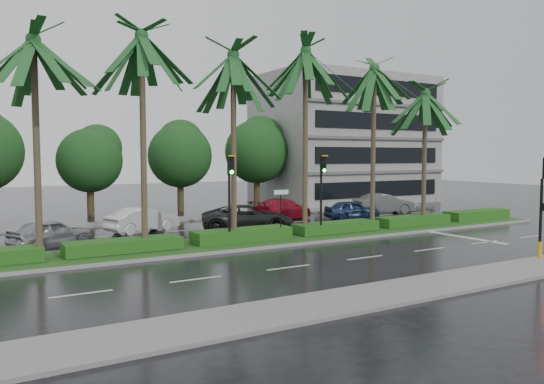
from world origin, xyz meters
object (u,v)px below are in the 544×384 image
car_darkgrey (248,218)px  car_blue (352,210)px  car_grey (384,203)px  car_white (142,220)px  signal_near (543,203)px  car_silver (51,233)px  signal_median_left (230,186)px  street_sign (281,201)px  car_red (282,209)px

car_darkgrey → car_blue: (9.00, 1.23, -0.10)m
car_grey → car_white: bearing=106.4°
signal_near → car_white: (-12.11, 17.09, -1.78)m
car_silver → car_blue: bearing=-111.4°
car_silver → car_darkgrey: car_darkgrey is taller
signal_median_left → car_silver: signal_median_left is taller
signal_near → car_silver: (-17.50, 14.45, -1.81)m
signal_near → car_grey: (7.00, 17.36, -1.73)m
street_sign → car_red: 9.51m
car_darkgrey → car_red: bearing=-30.7°
signal_median_left → signal_near: bearing=-44.1°
car_grey → car_blue: bearing=125.7°
signal_median_left → car_grey: bearing=24.3°
signal_near → car_grey: bearing=68.0°
car_darkgrey → car_white: bearing=87.5°
car_blue → signal_near: bearing=-175.8°
car_grey → car_silver: bearing=112.3°
street_sign → car_silver: 11.54m
car_white → car_darkgrey: 6.19m
signal_near → car_blue: (2.50, 15.71, -1.84)m
street_sign → car_grey: street_sign is taller
car_red → car_grey: size_ratio=1.11×
signal_near → car_red: size_ratio=0.84×
signal_median_left → street_sign: bearing=3.5°
signal_median_left → car_white: 8.02m
car_white → car_grey: 19.11m
street_sign → car_silver: street_sign is taller
signal_near → car_red: bearing=96.4°
signal_near → car_white: 21.02m
car_silver → car_red: size_ratio=0.78×
signal_median_left → car_grey: signal_median_left is taller
car_silver → car_white: car_white is taller
car_silver → car_blue: car_silver is taller
car_darkgrey → car_grey: 13.81m
street_sign → car_grey: bearing=28.1°
car_white → car_blue: car_white is taller
signal_median_left → car_red: signal_median_left is taller
car_silver → car_white: size_ratio=0.93×
car_white → car_blue: bearing=-113.7°
car_grey → signal_near: bearing=173.6°
signal_median_left → car_white: (-2.11, 7.40, -2.28)m
signal_median_left → street_sign: size_ratio=1.68×
signal_near → street_sign: signal_near is taller
car_silver → car_white: (5.39, 2.64, 0.03)m
street_sign → car_grey: size_ratio=0.56×
car_white → car_red: bearing=-104.0°
car_white → signal_near: bearing=-163.0°
car_white → car_red: size_ratio=0.85×
car_white → car_darkgrey: (5.61, -2.61, 0.04)m
street_sign → car_grey: (14.00, 7.49, -1.36)m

